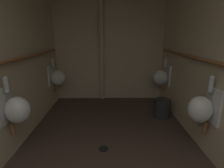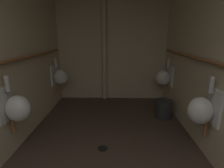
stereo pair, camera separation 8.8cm
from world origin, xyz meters
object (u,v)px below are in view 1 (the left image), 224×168
at_px(urinal_right_mid, 202,109).
at_px(standpipe_back_wall, 102,46).
at_px(waste_bin, 162,108).
at_px(urinal_right_far, 161,77).
at_px(floor_drain, 103,148).
at_px(urinal_left_mid, 16,109).
at_px(urinal_left_far, 57,77).

bearing_deg(urinal_right_mid, standpipe_back_wall, 121.37).
relative_size(standpipe_back_wall, waste_bin, 7.23).
xyz_separation_m(urinal_right_mid, urinal_right_far, (0.00, 1.71, 0.00)).
xyz_separation_m(urinal_right_mid, floor_drain, (-1.22, 0.15, -0.66)).
bearing_deg(waste_bin, urinal_right_far, 78.63).
relative_size(urinal_left_mid, floor_drain, 5.39).
xyz_separation_m(urinal_left_far, waste_bin, (2.16, -0.57, -0.49)).
xyz_separation_m(urinal_left_mid, floor_drain, (1.05, 0.14, -0.66)).
bearing_deg(urinal_left_mid, urinal_right_mid, -0.27).
bearing_deg(waste_bin, urinal_left_far, 165.21).
relative_size(urinal_left_mid, urinal_left_far, 1.00).
bearing_deg(urinal_left_mid, floor_drain, 7.74).
height_order(standpipe_back_wall, floor_drain, standpipe_back_wall).
bearing_deg(urinal_right_mid, waste_bin, 95.51).
distance_m(urinal_right_mid, waste_bin, 1.26).
bearing_deg(floor_drain, urinal_right_mid, -7.17).
relative_size(urinal_right_mid, waste_bin, 2.12).
bearing_deg(urinal_left_mid, waste_bin, 27.97).
xyz_separation_m(urinal_left_mid, urinal_left_far, (0.00, 1.71, 0.00)).
bearing_deg(urinal_right_far, standpipe_back_wall, 161.27).
bearing_deg(urinal_left_mid, standpipe_back_wall, 66.05).
relative_size(urinal_left_mid, standpipe_back_wall, 0.29).
xyz_separation_m(urinal_left_far, urinal_right_far, (2.27, -0.01, 0.00)).
xyz_separation_m(urinal_left_far, floor_drain, (1.05, -1.57, -0.66)).
relative_size(floor_drain, waste_bin, 0.39).
bearing_deg(standpipe_back_wall, urinal_left_far, -155.65).
xyz_separation_m(urinal_left_mid, standpipe_back_wall, (0.95, 2.15, 0.64)).
bearing_deg(urinal_right_far, urinal_left_mid, -143.15).
xyz_separation_m(urinal_left_far, standpipe_back_wall, (0.95, 0.43, 0.64)).
relative_size(urinal_right_far, waste_bin, 2.12).
bearing_deg(urinal_left_far, urinal_right_far, -0.37).
xyz_separation_m(urinal_left_mid, urinal_right_far, (2.27, 1.70, 0.00)).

